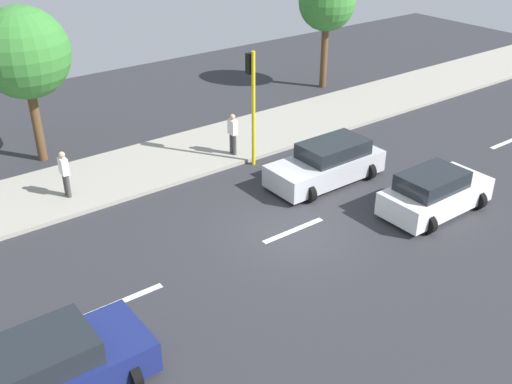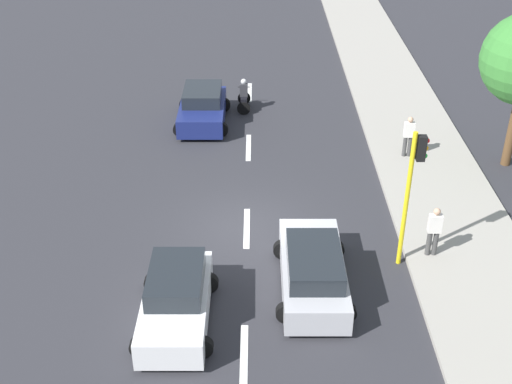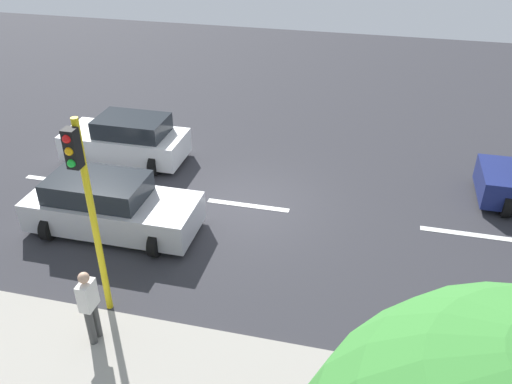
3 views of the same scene
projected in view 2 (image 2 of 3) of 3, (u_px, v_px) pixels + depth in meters
The scene contains 13 objects.
ground_plane at pixel (246, 229), 22.34m from camera, with size 40.00×60.00×0.10m, color #2D2D33.
sidewalk at pixel (453, 226), 22.29m from camera, with size 4.00×60.00×0.15m, color #9E998E.
lane_stripe_north at pixel (243, 357), 17.16m from camera, with size 0.20×2.40×0.01m, color white.
lane_stripe_mid at pixel (246, 228), 22.31m from camera, with size 0.20×2.40×0.01m, color white.
lane_stripe_south at pixel (247, 147), 27.47m from camera, with size 0.20×2.40×0.01m, color white.
lane_stripe_far_south at pixel (249, 92), 32.63m from camera, with size 0.20×2.40×0.01m, color white.
car_dark_blue at pixel (202, 108), 29.24m from camera, with size 2.36×4.01×1.52m.
car_white at pixel (175, 300), 18.02m from camera, with size 2.17×3.98×1.52m.
car_silver at pixel (312, 270), 19.17m from camera, with size 2.22×4.49×1.52m.
motorcycle at pixel (243, 97), 30.51m from camera, with size 0.60×1.30×1.53m.
pedestrian_near_signal at pixel (408, 135), 26.07m from camera, with size 0.40×0.24×1.69m.
pedestrian_by_tree at pixel (433, 230), 20.34m from camera, with size 0.40×0.24×1.69m.
traffic_light_corner at pixel (411, 181), 19.16m from camera, with size 0.49×0.24×4.50m.
Camera 2 is at (0.31, -18.56, 12.45)m, focal length 46.49 mm.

